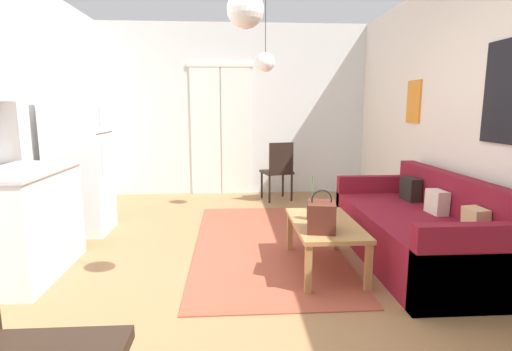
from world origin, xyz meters
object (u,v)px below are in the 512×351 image
couch (420,232)px  refrigerator (80,163)px  accent_chair (278,168)px  bamboo_vase (312,210)px  handbag (321,216)px  coffee_table (325,228)px  pendant_lamp_near (245,9)px  pendant_lamp_far (265,62)px

couch → refrigerator: refrigerator is taller
couch → accent_chair: size_ratio=2.23×
couch → accent_chair: accent_chair is taller
bamboo_vase → handbag: bamboo_vase is taller
coffee_table → handbag: size_ratio=2.97×
refrigerator → accent_chair: (2.41, 1.39, -0.29)m
pendant_lamp_near → coffee_table: bearing=39.8°
handbag → accent_chair: (-0.00, 2.86, -0.05)m
bamboo_vase → accent_chair: (0.00, 2.52, -0.01)m
coffee_table → pendant_lamp_far: size_ratio=1.16×
couch → pendant_lamp_far: (-1.29, 1.76, 1.70)m
couch → accent_chair: (-1.02, 2.49, 0.22)m
coffee_table → refrigerator: 2.81m
refrigerator → accent_chair: size_ratio=1.76×
bamboo_vase → refrigerator: size_ratio=0.25×
couch → accent_chair: bearing=112.2°
coffee_table → bamboo_vase: bamboo_vase is taller
refrigerator → handbag: bearing=-31.3°
couch → coffee_table: couch is taller
couch → handbag: size_ratio=5.87×
couch → handbag: couch is taller
handbag → refrigerator: (-2.41, 1.46, 0.24)m
handbag → coffee_table: bearing=69.3°
handbag → refrigerator: bearing=148.7°
couch → pendant_lamp_far: bearing=126.2°
couch → pendant_lamp_near: size_ratio=2.44×
handbag → pendant_lamp_far: size_ratio=0.39×
bamboo_vase → refrigerator: bearing=154.9°
handbag → refrigerator: size_ratio=0.22×
accent_chair → handbag: bearing=74.6°
coffee_table → pendant_lamp_near: bearing=-140.2°
bamboo_vase → pendant_lamp_near: bearing=-131.6°
couch → handbag: bearing=-160.2°
couch → pendant_lamp_far: pendant_lamp_far is taller
bamboo_vase → accent_chair: bearing=89.9°
couch → coffee_table: 0.94m
coffee_table → pendant_lamp_far: pendant_lamp_far is taller
handbag → accent_chair: accent_chair is taller
coffee_table → bamboo_vase: (-0.10, 0.10, 0.14)m
bamboo_vase → pendant_lamp_near: 1.77m
bamboo_vase → accent_chair: accent_chair is taller
couch → bamboo_vase: bearing=-178.5°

